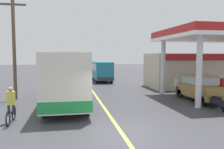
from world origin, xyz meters
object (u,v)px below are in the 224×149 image
at_px(cyclist_on_shoulder, 11,107).
at_px(pedestrian_near_pump, 192,84).
at_px(coach_bus_main, 66,77).
at_px(car_at_pump, 200,87).
at_px(minibus_opposing_lane, 102,70).
at_px(motorcycle_parked_forecourt, 218,103).
at_px(car_trailing_behind_bus, 71,71).
at_px(pedestrian_by_shop, 178,85).

distance_m(cyclist_on_shoulder, pedestrian_near_pump, 13.29).
height_order(coach_bus_main, car_at_pump, coach_bus_main).
relative_size(minibus_opposing_lane, cyclist_on_shoulder, 3.37).
bearing_deg(motorcycle_parked_forecourt, minibus_opposing_lane, 104.74).
height_order(car_at_pump, minibus_opposing_lane, minibus_opposing_lane).
bearing_deg(car_at_pump, cyclist_on_shoulder, -164.30).
distance_m(car_at_pump, cyclist_on_shoulder, 12.23).
bearing_deg(minibus_opposing_lane, cyclist_on_shoulder, -111.42).
relative_size(motorcycle_parked_forecourt, car_trailing_behind_bus, 0.43).
height_order(pedestrian_by_shop, car_trailing_behind_bus, car_trailing_behind_bus).
xyz_separation_m(car_at_pump, motorcycle_parked_forecourt, (-0.56, -2.81, -0.57)).
xyz_separation_m(minibus_opposing_lane, pedestrian_by_shop, (4.18, -12.24, -0.54)).
xyz_separation_m(car_at_pump, cyclist_on_shoulder, (-11.77, -3.31, -0.23)).
distance_m(coach_bus_main, motorcycle_parked_forecourt, 9.80).
bearing_deg(motorcycle_parked_forecourt, car_at_pump, 78.70).
distance_m(car_at_pump, motorcycle_parked_forecourt, 2.92).
bearing_deg(motorcycle_parked_forecourt, car_trailing_behind_bus, 111.74).
bearing_deg(cyclist_on_shoulder, motorcycle_parked_forecourt, 2.53).
xyz_separation_m(car_at_pump, pedestrian_near_pump, (0.47, 1.88, -0.08)).
bearing_deg(cyclist_on_shoulder, coach_bus_main, 62.54).
bearing_deg(pedestrian_by_shop, minibus_opposing_lane, 108.88).
bearing_deg(car_trailing_behind_bus, pedestrian_by_shop, -63.57).
bearing_deg(car_trailing_behind_bus, pedestrian_near_pump, -59.89).
bearing_deg(pedestrian_by_shop, car_at_pump, -65.55).
xyz_separation_m(minibus_opposing_lane, cyclist_on_shoulder, (-6.79, -17.30, -0.69)).
relative_size(car_at_pump, motorcycle_parked_forecourt, 2.33).
distance_m(cyclist_on_shoulder, car_trailing_behind_bus, 21.38).
xyz_separation_m(pedestrian_by_shop, car_trailing_behind_bus, (-8.01, 16.11, 0.08)).
xyz_separation_m(minibus_opposing_lane, motorcycle_parked_forecourt, (4.42, -16.80, -1.03)).
xyz_separation_m(motorcycle_parked_forecourt, car_trailing_behind_bus, (-8.25, 20.68, 0.57)).
xyz_separation_m(minibus_opposing_lane, car_trailing_behind_bus, (-3.83, 3.88, -0.46)).
relative_size(car_at_pump, pedestrian_by_shop, 2.53).
bearing_deg(minibus_opposing_lane, motorcycle_parked_forecourt, -75.26).
bearing_deg(cyclist_on_shoulder, minibus_opposing_lane, 68.58).
height_order(cyclist_on_shoulder, pedestrian_near_pump, cyclist_on_shoulder).
distance_m(car_at_pump, pedestrian_by_shop, 1.93).
bearing_deg(minibus_opposing_lane, car_trailing_behind_bus, 134.62).
height_order(motorcycle_parked_forecourt, pedestrian_by_shop, pedestrian_by_shop).
bearing_deg(coach_bus_main, cyclist_on_shoulder, -117.46).
xyz_separation_m(motorcycle_parked_forecourt, pedestrian_near_pump, (1.03, 4.69, 0.49)).
distance_m(coach_bus_main, minibus_opposing_lane, 13.17).
height_order(coach_bus_main, motorcycle_parked_forecourt, coach_bus_main).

